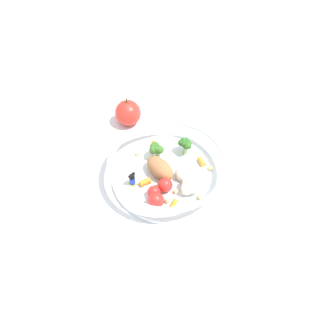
% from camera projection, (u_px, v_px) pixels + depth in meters
% --- Properties ---
extents(ground_plane, '(2.40, 2.40, 0.00)m').
position_uv_depth(ground_plane, '(170.00, 170.00, 0.79)').
color(ground_plane, white).
extents(food_container, '(0.25, 0.25, 0.06)m').
position_uv_depth(food_container, '(169.00, 170.00, 0.75)').
color(food_container, white).
rests_on(food_container, ground_plane).
extents(loose_apple, '(0.06, 0.06, 0.08)m').
position_uv_depth(loose_apple, '(128.00, 113.00, 0.87)').
color(loose_apple, red).
rests_on(loose_apple, ground_plane).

